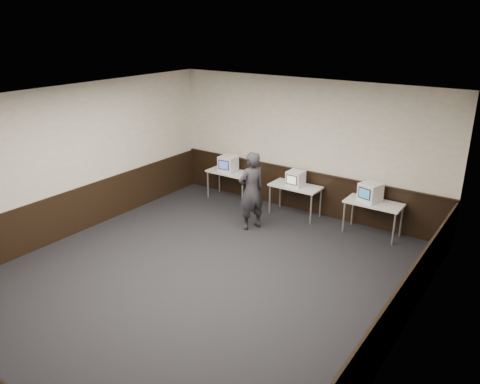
{
  "coord_description": "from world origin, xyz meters",
  "views": [
    {
      "loc": [
        4.84,
        -5.69,
        4.44
      ],
      "look_at": [
        -0.21,
        1.6,
        1.15
      ],
      "focal_mm": 35.0,
      "sensor_mm": 36.0,
      "label": 1
    }
  ],
  "objects_px": {
    "desk_right": "(374,205)",
    "person": "(251,191)",
    "emac_right": "(370,192)",
    "desk_left": "(230,174)",
    "emac_center": "(295,179)",
    "desk_center": "(295,188)",
    "emac_left": "(228,164)"
  },
  "relations": [
    {
      "from": "desk_center",
      "to": "emac_left",
      "type": "distance_m",
      "value": 1.98
    },
    {
      "from": "desk_center",
      "to": "emac_left",
      "type": "relative_size",
      "value": 2.59
    },
    {
      "from": "emac_left",
      "to": "desk_center",
      "type": "bearing_deg",
      "value": -3.71
    },
    {
      "from": "emac_center",
      "to": "desk_right",
      "type": "bearing_deg",
      "value": 1.27
    },
    {
      "from": "desk_center",
      "to": "person",
      "type": "relative_size",
      "value": 0.68
    },
    {
      "from": "desk_left",
      "to": "desk_right",
      "type": "height_order",
      "value": "same"
    },
    {
      "from": "emac_center",
      "to": "person",
      "type": "distance_m",
      "value": 1.28
    },
    {
      "from": "desk_right",
      "to": "person",
      "type": "distance_m",
      "value": 2.66
    },
    {
      "from": "desk_left",
      "to": "emac_left",
      "type": "relative_size",
      "value": 2.59
    },
    {
      "from": "desk_right",
      "to": "emac_center",
      "type": "height_order",
      "value": "emac_center"
    },
    {
      "from": "person",
      "to": "desk_right",
      "type": "bearing_deg",
      "value": 140.51
    },
    {
      "from": "desk_center",
      "to": "desk_right",
      "type": "bearing_deg",
      "value": 0.0
    },
    {
      "from": "emac_right",
      "to": "desk_center",
      "type": "bearing_deg",
      "value": -163.6
    },
    {
      "from": "desk_left",
      "to": "person",
      "type": "relative_size",
      "value": 0.68
    },
    {
      "from": "desk_left",
      "to": "emac_center",
      "type": "height_order",
      "value": "emac_center"
    },
    {
      "from": "person",
      "to": "emac_left",
      "type": "bearing_deg",
      "value": -105.41
    },
    {
      "from": "desk_right",
      "to": "emac_right",
      "type": "height_order",
      "value": "emac_right"
    },
    {
      "from": "emac_right",
      "to": "person",
      "type": "distance_m",
      "value": 2.56
    },
    {
      "from": "desk_center",
      "to": "emac_right",
      "type": "height_order",
      "value": "emac_right"
    },
    {
      "from": "emac_center",
      "to": "person",
      "type": "relative_size",
      "value": 0.22
    },
    {
      "from": "desk_left",
      "to": "emac_left",
      "type": "xyz_separation_m",
      "value": [
        -0.06,
        -0.02,
        0.27
      ]
    },
    {
      "from": "desk_right",
      "to": "desk_center",
      "type": "bearing_deg",
      "value": 180.0
    },
    {
      "from": "emac_center",
      "to": "desk_left",
      "type": "bearing_deg",
      "value": 179.63
    },
    {
      "from": "desk_left",
      "to": "person",
      "type": "distance_m",
      "value": 1.9
    },
    {
      "from": "desk_center",
      "to": "emac_center",
      "type": "xyz_separation_m",
      "value": [
        0.01,
        -0.03,
        0.25
      ]
    },
    {
      "from": "desk_left",
      "to": "person",
      "type": "height_order",
      "value": "person"
    },
    {
      "from": "emac_right",
      "to": "person",
      "type": "height_order",
      "value": "person"
    },
    {
      "from": "desk_left",
      "to": "desk_center",
      "type": "height_order",
      "value": "same"
    },
    {
      "from": "desk_right",
      "to": "emac_left",
      "type": "xyz_separation_m",
      "value": [
        -3.86,
        -0.02,
        0.27
      ]
    },
    {
      "from": "desk_right",
      "to": "emac_center",
      "type": "distance_m",
      "value": 1.91
    },
    {
      "from": "emac_center",
      "to": "emac_left",
      "type": "bearing_deg",
      "value": -179.87
    },
    {
      "from": "emac_center",
      "to": "person",
      "type": "xyz_separation_m",
      "value": [
        -0.46,
        -1.19,
        -0.04
      ]
    }
  ]
}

